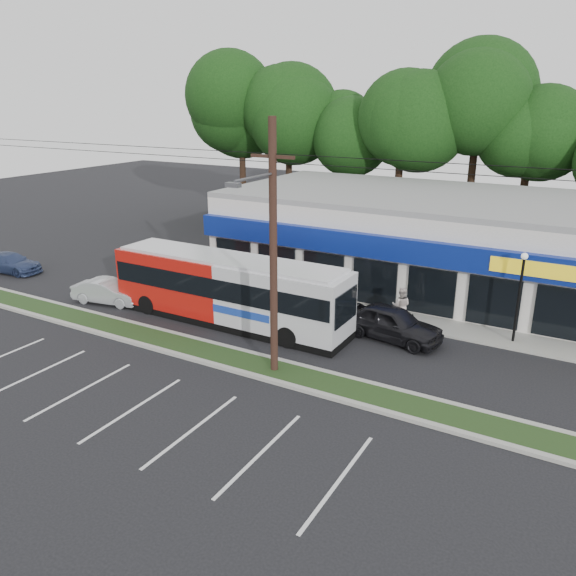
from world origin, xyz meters
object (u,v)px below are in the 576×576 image
at_px(metrobus, 229,288).
at_px(car_blue, 11,263).
at_px(car_dark, 392,323).
at_px(utility_pole, 268,243).
at_px(pedestrian_a, 333,298).
at_px(car_silver, 108,291).
at_px(pedestrian_b, 401,306).
at_px(lamp_post, 520,287).

height_order(metrobus, car_blue, metrobus).
bearing_deg(car_dark, car_blue, 103.19).
distance_m(utility_pole, car_dark, 7.90).
xyz_separation_m(utility_pole, metrobus, (-4.50, 3.57, -3.63)).
height_order(car_dark, pedestrian_a, pedestrian_a).
bearing_deg(car_silver, pedestrian_b, -82.09).
bearing_deg(lamp_post, pedestrian_a, -172.98).
relative_size(lamp_post, car_dark, 0.90).
xyz_separation_m(metrobus, pedestrian_a, (4.11, 3.25, -0.81)).
distance_m(metrobus, pedestrian_a, 5.30).
height_order(metrobus, car_silver, metrobus).
xyz_separation_m(utility_pole, car_silver, (-11.83, 2.57, -4.76)).
bearing_deg(utility_pole, pedestrian_a, 93.32).
relative_size(utility_pole, car_dark, 10.64).
distance_m(utility_pole, car_blue, 22.42).
bearing_deg(metrobus, utility_pole, -38.21).
bearing_deg(metrobus, pedestrian_b, 28.53).
height_order(metrobus, pedestrian_b, metrobus).
bearing_deg(car_dark, metrobus, 113.10).
bearing_deg(car_silver, lamp_post, -85.97).
relative_size(car_silver, pedestrian_a, 2.03).
height_order(car_silver, pedestrian_a, pedestrian_a).
distance_m(car_silver, pedestrian_a, 12.20).
height_order(metrobus, pedestrian_a, metrobus).
bearing_deg(pedestrian_a, pedestrian_b, -165.09).
bearing_deg(car_blue, pedestrian_b, -87.61).
distance_m(metrobus, car_silver, 7.48).
height_order(utility_pole, car_silver, utility_pole).
bearing_deg(metrobus, car_blue, -179.82).
bearing_deg(utility_pole, pedestrian_b, 68.90).
xyz_separation_m(utility_pole, pedestrian_b, (2.92, 7.57, -4.48)).
xyz_separation_m(lamp_post, car_blue, (-29.77, -4.29, -2.05)).
distance_m(metrobus, pedestrian_b, 8.48).
bearing_deg(car_blue, metrobus, -96.89).
bearing_deg(pedestrian_a, car_silver, 22.46).
height_order(car_blue, pedestrian_b, pedestrian_b).
bearing_deg(lamp_post, car_dark, -155.04).
relative_size(car_blue, pedestrian_b, 2.28).
relative_size(utility_pole, car_blue, 11.75).
xyz_separation_m(lamp_post, car_dark, (-4.97, -2.31, -1.87)).
relative_size(lamp_post, metrobus, 0.34).
bearing_deg(car_dark, pedestrian_b, 16.41).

